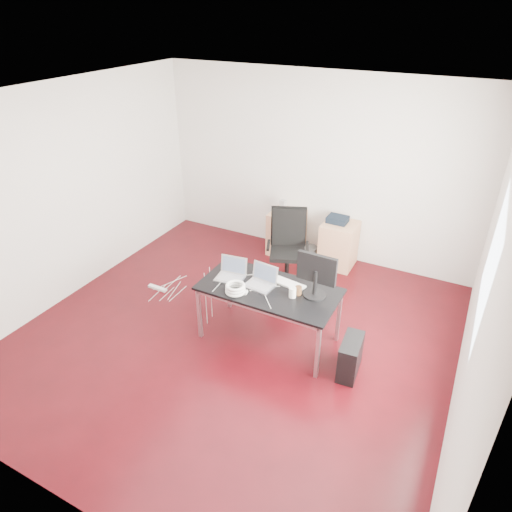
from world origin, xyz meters
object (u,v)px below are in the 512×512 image
at_px(filing_cabinet_left, 286,233).
at_px(pc_tower, 350,357).
at_px(desk, 269,292).
at_px(filing_cabinet_right, 339,244).
at_px(office_chair, 288,244).

relative_size(filing_cabinet_left, pc_tower, 1.56).
relative_size(desk, filing_cabinet_left, 2.29).
xyz_separation_m(filing_cabinet_left, filing_cabinet_right, (0.87, 0.00, 0.00)).
height_order(filing_cabinet_left, pc_tower, filing_cabinet_left).
height_order(office_chair, filing_cabinet_left, office_chair).
distance_m(office_chair, filing_cabinet_left, 0.90).
height_order(desk, filing_cabinet_left, desk).
relative_size(desk, office_chair, 1.48).
bearing_deg(desk, office_chair, 104.67).
height_order(desk, office_chair, office_chair).
distance_m(filing_cabinet_left, filing_cabinet_right, 0.87).
relative_size(office_chair, pc_tower, 2.40).
relative_size(desk, filing_cabinet_right, 2.29).
distance_m(desk, pc_tower, 1.15).
bearing_deg(filing_cabinet_right, desk, -94.58).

